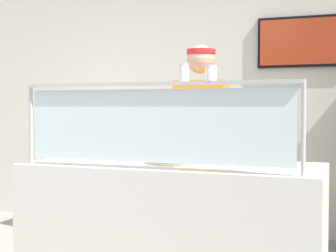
{
  "coord_description": "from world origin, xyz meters",
  "views": [
    {
      "loc": [
        1.97,
        -2.58,
        1.31
      ],
      "look_at": [
        0.87,
        0.42,
        1.18
      ],
      "focal_mm": 53.95,
      "sensor_mm": 36.0,
      "label": 1
    }
  ],
  "objects": [
    {
      "name": "pepper_flake_shaker",
      "position": [
        1.25,
        0.06,
        1.48
      ],
      "size": [
        0.07,
        0.07,
        0.09
      ],
      "color": "white",
      "rests_on": "sneeze_guard"
    },
    {
      "name": "pizza_box_stack",
      "position": [
        -0.66,
        2.08,
        0.99
      ],
      "size": [
        0.51,
        0.49,
        0.14
      ],
      "color": "silver",
      "rests_on": "prep_shelf"
    },
    {
      "name": "shop_rear_unit",
      "position": [
        0.93,
        2.57,
        1.36
      ],
      "size": [
        6.24,
        0.13,
        2.7
      ],
      "color": "silver",
      "rests_on": "ground"
    },
    {
      "name": "prep_shelf",
      "position": [
        -0.66,
        2.08,
        0.46
      ],
      "size": [
        0.7,
        0.55,
        0.92
      ],
      "primitive_type": "cube",
      "color": "#B7BABF",
      "rests_on": "ground"
    },
    {
      "name": "parmesan_shaker",
      "position": [
        1.1,
        0.06,
        1.49
      ],
      "size": [
        0.06,
        0.06,
        0.1
      ],
      "color": "white",
      "rests_on": "sneeze_guard"
    },
    {
      "name": "pizza_tray",
      "position": [
        0.94,
        0.42,
        0.97
      ],
      "size": [
        0.43,
        0.43,
        0.04
      ],
      "color": "#9EA0A8",
      "rests_on": "serving_counter"
    },
    {
      "name": "worker_figure",
      "position": [
        0.91,
        1.03,
        1.01
      ],
      "size": [
        0.41,
        0.5,
        1.76
      ],
      "color": "#23232D",
      "rests_on": "ground"
    },
    {
      "name": "sneeze_guard",
      "position": [
        0.92,
        0.06,
        1.26
      ],
      "size": [
        1.66,
        0.06,
        0.5
      ],
      "color": "#B2B5BC",
      "rests_on": "serving_counter"
    },
    {
      "name": "pizza_server",
      "position": [
        0.9,
        0.4,
        0.99
      ],
      "size": [
        0.15,
        0.29,
        0.01
      ],
      "primitive_type": "cube",
      "rotation": [
        0.0,
        0.0,
        0.3
      ],
      "color": "#ADAFB7",
      "rests_on": "pizza_tray"
    },
    {
      "name": "serving_counter",
      "position": [
        0.92,
        0.38,
        0.47
      ],
      "size": [
        1.84,
        0.76,
        0.95
      ],
      "primitive_type": "cube",
      "color": "silver",
      "rests_on": "ground"
    }
  ]
}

